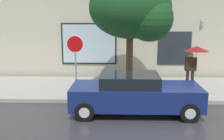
{
  "coord_description": "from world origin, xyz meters",
  "views": [
    {
      "loc": [
        -1.45,
        -9.0,
        3.44
      ],
      "look_at": [
        -1.77,
        1.8,
        1.2
      ],
      "focal_mm": 42.28,
      "sensor_mm": 36.0,
      "label": 1
    }
  ],
  "objects_px": {
    "parked_car": "(135,94)",
    "stop_sign": "(75,53)",
    "pedestrian_with_umbrella": "(195,54)",
    "street_tree": "(134,10)"
  },
  "relations": [
    {
      "from": "stop_sign",
      "to": "parked_car",
      "type": "bearing_deg",
      "value": -37.7
    },
    {
      "from": "parked_car",
      "to": "stop_sign",
      "type": "relative_size",
      "value": 1.81
    },
    {
      "from": "pedestrian_with_umbrella",
      "to": "stop_sign",
      "type": "relative_size",
      "value": 0.78
    },
    {
      "from": "pedestrian_with_umbrella",
      "to": "stop_sign",
      "type": "xyz_separation_m",
      "value": [
        -5.21,
        -0.91,
        0.19
      ]
    },
    {
      "from": "pedestrian_with_umbrella",
      "to": "street_tree",
      "type": "xyz_separation_m",
      "value": [
        -2.77,
        -0.5,
        1.92
      ]
    },
    {
      "from": "pedestrian_with_umbrella",
      "to": "street_tree",
      "type": "relative_size",
      "value": 0.4
    },
    {
      "from": "parked_car",
      "to": "pedestrian_with_umbrella",
      "type": "height_order",
      "value": "pedestrian_with_umbrella"
    },
    {
      "from": "parked_car",
      "to": "stop_sign",
      "type": "distance_m",
      "value": 3.25
    },
    {
      "from": "street_tree",
      "to": "parked_car",
      "type": "bearing_deg",
      "value": -91.32
    },
    {
      "from": "parked_car",
      "to": "stop_sign",
      "type": "height_order",
      "value": "stop_sign"
    }
  ]
}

